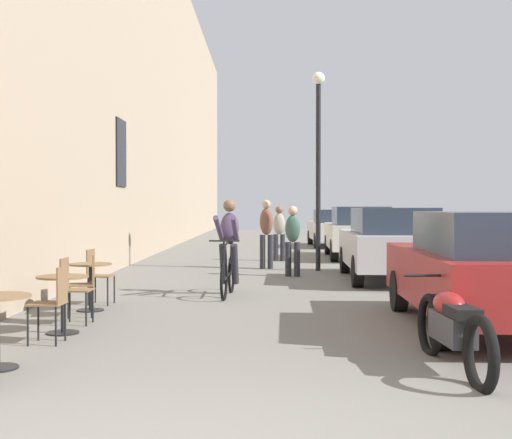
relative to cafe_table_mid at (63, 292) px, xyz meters
name	(u,v)px	position (x,y,z in m)	size (l,w,h in m)	color
building_facade_left	(116,44)	(-1.40, 9.54, 5.36)	(0.54, 68.00, 11.77)	tan
cafe_table_mid	(63,292)	(0.00, 0.00, 0.00)	(0.64, 0.64, 0.72)	black
cafe_chair_mid_toward_street	(72,286)	(-0.08, 0.68, 0.00)	(0.39, 0.39, 0.89)	black
cafe_chair_mid_toward_wall	(53,299)	(0.08, -0.62, 0.00)	(0.39, 0.39, 0.89)	black
cafe_table_far	(90,277)	(-0.13, 1.85, 0.00)	(0.64, 0.64, 0.72)	black
cafe_chair_far_toward_street	(97,272)	(-0.21, 2.55, 0.00)	(0.42, 0.42, 0.89)	black
cafe_chair_far_toward_wall	(86,281)	(-0.06, 1.32, 0.00)	(0.45, 0.45, 0.89)	black
cyclist_on_bicycle	(229,250)	(1.87, 3.73, 0.29)	(0.52, 1.76, 1.74)	black
pedestrian_near	(293,237)	(3.14, 7.02, 0.38)	(0.37, 0.29, 1.60)	#26262D
pedestrian_mid	(266,230)	(2.55, 8.95, 0.47)	(0.37, 0.28, 1.76)	#26262D
pedestrian_far	(279,230)	(2.93, 11.40, 0.38)	(0.36, 0.27, 1.61)	#26262D
street_lamp	(318,145)	(3.83, 8.39, 2.59)	(0.32, 0.32, 4.90)	black
parked_car_nearest	(482,268)	(5.31, 0.35, 0.27)	(1.90, 4.31, 1.52)	maroon
parked_car_second	(390,243)	(5.20, 6.24, 0.29)	(1.96, 4.44, 1.56)	#B7B7BC
parked_car_third	(359,232)	(5.39, 12.50, 0.30)	(2.01, 4.52, 1.59)	beige
parked_car_fourth	(333,227)	(5.23, 18.69, 0.24)	(1.84, 4.18, 1.47)	#B7B7BC
parked_motorcycle	(453,328)	(4.34, -1.82, -0.12)	(0.62, 2.15, 0.92)	black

